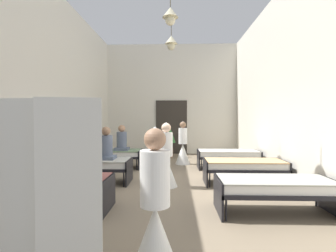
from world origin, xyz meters
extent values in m
cube|color=#7A6B56|center=(0.00, 0.00, -0.05)|extent=(6.41, 11.25, 0.10)
cube|color=silver|center=(0.00, 5.42, 2.46)|extent=(6.21, 0.20, 4.93)
cube|color=silver|center=(-3.00, 0.00, 2.46)|extent=(0.20, 10.65, 4.93)
cube|color=silver|center=(3.00, 0.00, 2.46)|extent=(0.20, 10.65, 4.93)
cube|color=#2D2823|center=(0.00, 5.30, 1.20)|extent=(1.40, 0.06, 2.40)
cylinder|color=brown|center=(0.06, 0.93, 4.79)|extent=(0.02, 0.02, 0.28)
cone|color=beige|center=(0.06, 0.93, 4.50)|extent=(0.44, 0.44, 0.28)
sphere|color=beige|center=(0.06, 0.93, 4.28)|extent=(0.28, 0.28, 0.28)
cylinder|color=brown|center=(0.04, 2.79, 4.70)|extent=(0.02, 0.02, 0.45)
cone|color=beige|center=(0.04, 2.79, 4.33)|extent=(0.44, 0.44, 0.28)
sphere|color=beige|center=(0.04, 2.79, 4.11)|extent=(0.28, 0.28, 0.28)
cylinder|color=black|center=(-2.72, -1.54, 0.17)|extent=(0.03, 0.03, 0.34)
cylinder|color=black|center=(-0.98, -2.26, 0.17)|extent=(0.03, 0.03, 0.34)
cylinder|color=black|center=(-0.98, -1.54, 0.17)|extent=(0.03, 0.03, 0.34)
cube|color=black|center=(-1.85, -1.90, 0.38)|extent=(1.90, 0.84, 0.07)
cube|color=black|center=(-2.78, -1.90, 0.29)|extent=(0.04, 0.84, 0.57)
cube|color=black|center=(-0.92, -1.90, 0.29)|extent=(0.04, 0.84, 0.57)
cube|color=white|center=(-1.85, -1.90, 0.48)|extent=(1.82, 0.78, 0.14)
cube|color=#8C4C47|center=(-1.85, -1.90, 0.56)|extent=(1.86, 0.82, 0.02)
cylinder|color=black|center=(0.98, -2.26, 0.17)|extent=(0.03, 0.03, 0.34)
cylinder|color=black|center=(0.98, -1.54, 0.17)|extent=(0.03, 0.03, 0.34)
cylinder|color=black|center=(2.72, -1.54, 0.17)|extent=(0.03, 0.03, 0.34)
cube|color=black|center=(1.85, -1.90, 0.38)|extent=(1.90, 0.84, 0.07)
cube|color=black|center=(0.92, -1.90, 0.29)|extent=(0.04, 0.84, 0.57)
cube|color=black|center=(2.78, -1.90, 0.29)|extent=(0.04, 0.84, 0.57)
cube|color=white|center=(1.85, -1.90, 0.48)|extent=(1.82, 0.78, 0.14)
cube|color=#9E9E93|center=(1.85, -1.90, 0.56)|extent=(1.86, 0.82, 0.02)
cylinder|color=black|center=(-2.72, -0.36, 0.17)|extent=(0.03, 0.03, 0.34)
cylinder|color=black|center=(-2.72, 0.36, 0.17)|extent=(0.03, 0.03, 0.34)
cylinder|color=black|center=(-0.98, -0.36, 0.17)|extent=(0.03, 0.03, 0.34)
cylinder|color=black|center=(-0.98, 0.36, 0.17)|extent=(0.03, 0.03, 0.34)
cube|color=black|center=(-1.85, 0.00, 0.38)|extent=(1.90, 0.84, 0.07)
cube|color=black|center=(-2.78, 0.00, 0.29)|extent=(0.04, 0.84, 0.57)
cube|color=black|center=(-0.92, 0.00, 0.29)|extent=(0.04, 0.84, 0.57)
cube|color=white|center=(-1.85, 0.00, 0.48)|extent=(1.82, 0.78, 0.14)
cube|color=#9E9E93|center=(-1.85, 0.00, 0.56)|extent=(1.86, 0.82, 0.02)
cylinder|color=black|center=(0.98, -0.36, 0.17)|extent=(0.03, 0.03, 0.34)
cylinder|color=black|center=(0.98, 0.36, 0.17)|extent=(0.03, 0.03, 0.34)
cylinder|color=black|center=(2.72, -0.36, 0.17)|extent=(0.03, 0.03, 0.34)
cylinder|color=black|center=(2.72, 0.36, 0.17)|extent=(0.03, 0.03, 0.34)
cube|color=black|center=(1.85, 0.00, 0.38)|extent=(1.90, 0.84, 0.07)
cube|color=black|center=(0.92, 0.00, 0.29)|extent=(0.04, 0.84, 0.57)
cube|color=black|center=(2.78, 0.00, 0.29)|extent=(0.04, 0.84, 0.57)
cube|color=white|center=(1.85, 0.00, 0.48)|extent=(1.82, 0.78, 0.14)
cube|color=tan|center=(1.85, 0.00, 0.56)|extent=(1.86, 0.82, 0.02)
cylinder|color=black|center=(-2.72, 1.54, 0.17)|extent=(0.03, 0.03, 0.34)
cylinder|color=black|center=(-2.72, 2.26, 0.17)|extent=(0.03, 0.03, 0.34)
cylinder|color=black|center=(-0.98, 1.54, 0.17)|extent=(0.03, 0.03, 0.34)
cylinder|color=black|center=(-0.98, 2.26, 0.17)|extent=(0.03, 0.03, 0.34)
cube|color=black|center=(-1.85, 1.90, 0.38)|extent=(1.90, 0.84, 0.07)
cube|color=black|center=(-2.78, 1.90, 0.29)|extent=(0.04, 0.84, 0.57)
cube|color=black|center=(-0.92, 1.90, 0.29)|extent=(0.04, 0.84, 0.57)
cube|color=white|center=(-1.85, 1.90, 0.48)|extent=(1.82, 0.78, 0.14)
cube|color=slate|center=(-1.85, 1.90, 0.56)|extent=(1.86, 0.82, 0.02)
cylinder|color=black|center=(0.98, 1.54, 0.17)|extent=(0.03, 0.03, 0.34)
cylinder|color=black|center=(0.98, 2.26, 0.17)|extent=(0.03, 0.03, 0.34)
cylinder|color=black|center=(2.72, 1.54, 0.17)|extent=(0.03, 0.03, 0.34)
cylinder|color=black|center=(2.72, 2.26, 0.17)|extent=(0.03, 0.03, 0.34)
cube|color=black|center=(1.85, 1.90, 0.38)|extent=(1.90, 0.84, 0.07)
cube|color=black|center=(0.92, 1.90, 0.29)|extent=(0.04, 0.84, 0.57)
cube|color=black|center=(2.78, 1.90, 0.29)|extent=(0.04, 0.84, 0.57)
cube|color=white|center=(1.85, 1.90, 0.48)|extent=(1.82, 0.78, 0.14)
cube|color=beige|center=(1.85, 1.90, 0.56)|extent=(1.86, 0.82, 0.02)
cone|color=white|center=(0.01, -3.63, 0.35)|extent=(0.52, 0.52, 0.70)
cylinder|color=white|center=(0.01, -3.63, 0.97)|extent=(0.30, 0.30, 0.55)
sphere|color=#A87A5B|center=(0.01, -3.63, 1.36)|extent=(0.22, 0.22, 0.22)
cone|color=white|center=(0.01, -3.63, 1.44)|extent=(0.18, 0.18, 0.10)
cone|color=white|center=(0.45, 2.66, 0.35)|extent=(0.52, 0.52, 0.70)
cylinder|color=white|center=(0.45, 2.66, 0.97)|extent=(0.30, 0.30, 0.55)
sphere|color=#846047|center=(0.45, 2.66, 1.36)|extent=(0.22, 0.22, 0.22)
cone|color=white|center=(0.45, 2.66, 1.44)|extent=(0.18, 0.18, 0.10)
cone|color=white|center=(-0.01, -0.29, 0.35)|extent=(0.52, 0.52, 0.70)
cylinder|color=white|center=(-0.01, -0.29, 0.97)|extent=(0.30, 0.30, 0.55)
sphere|color=beige|center=(-0.01, -0.29, 1.36)|extent=(0.22, 0.22, 0.22)
cone|color=white|center=(-0.01, -0.29, 1.44)|extent=(0.18, 0.18, 0.10)
cylinder|color=#515B70|center=(-1.50, 0.04, 0.86)|extent=(0.32, 0.32, 0.58)
cube|color=#515B70|center=(-1.50, 0.04, 0.61)|extent=(0.44, 0.44, 0.08)
sphere|color=#846047|center=(-1.50, 0.04, 1.26)|extent=(0.22, 0.22, 0.22)
cylinder|color=#515B70|center=(-1.50, 1.83, 0.86)|extent=(0.32, 0.32, 0.58)
cube|color=#515B70|center=(-1.50, 1.83, 0.61)|extent=(0.44, 0.44, 0.08)
sphere|color=#A87A5B|center=(-1.50, 1.83, 1.26)|extent=(0.22, 0.22, 0.22)
cylinder|color=brown|center=(-0.07, 4.29, 0.20)|extent=(0.31, 0.31, 0.39)
cylinder|color=brown|center=(-0.07, 4.29, 0.49)|extent=(0.06, 0.06, 0.20)
cone|color=#2D6633|center=(-0.07, 4.29, 0.97)|extent=(0.51, 0.51, 0.75)
cube|color=silver|center=(-0.90, -4.40, 0.85)|extent=(0.42, 0.05, 1.70)
cube|color=silver|center=(-0.48, -4.46, 0.85)|extent=(0.41, 0.13, 1.70)
camera|label=1|loc=(0.23, -6.11, 1.56)|focal=27.08mm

